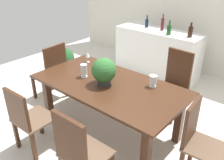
# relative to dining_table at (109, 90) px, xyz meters

# --- Properties ---
(ground_plane) EXTENTS (7.04, 7.04, 0.00)m
(ground_plane) POSITION_rel_dining_table_xyz_m (0.00, 0.22, -0.64)
(ground_plane) COLOR silver
(back_wall) EXTENTS (6.40, 0.10, 2.60)m
(back_wall) POSITION_rel_dining_table_xyz_m (0.00, 2.82, 0.66)
(back_wall) COLOR silver
(back_wall) RESTS_ON ground
(dining_table) EXTENTS (2.07, 1.09, 0.75)m
(dining_table) POSITION_rel_dining_table_xyz_m (0.00, 0.00, 0.00)
(dining_table) COLOR #422616
(dining_table) RESTS_ON ground
(chair_head_end) EXTENTS (0.51, 0.50, 1.02)m
(chair_head_end) POSITION_rel_dining_table_xyz_m (-1.27, 0.01, -0.09)
(chair_head_end) COLOR #422616
(chair_head_end) RESTS_ON ground
(chair_foot_end) EXTENTS (0.47, 0.44, 0.93)m
(chair_foot_end) POSITION_rel_dining_table_xyz_m (1.29, -0.01, -0.13)
(chair_foot_end) COLOR #422616
(chair_foot_end) RESTS_ON ground
(chair_near_right) EXTENTS (0.47, 0.44, 0.99)m
(chair_near_right) POSITION_rel_dining_table_xyz_m (0.47, -0.99, -0.09)
(chair_near_right) COLOR #422616
(chair_near_right) RESTS_ON ground
(chair_near_left) EXTENTS (0.46, 0.46, 0.91)m
(chair_near_left) POSITION_rel_dining_table_xyz_m (-0.46, -0.99, -0.13)
(chair_near_left) COLOR #422616
(chair_near_left) RESTS_ON ground
(chair_far_right) EXTENTS (0.49, 0.48, 1.03)m
(chair_far_right) POSITION_rel_dining_table_xyz_m (0.48, 1.00, -0.08)
(chair_far_right) COLOR #422616
(chair_far_right) RESTS_ON ground
(flower_centerpiece) EXTENTS (0.33, 0.33, 0.37)m
(flower_centerpiece) POSITION_rel_dining_table_xyz_m (-0.03, -0.06, 0.30)
(flower_centerpiece) COLOR #333338
(flower_centerpiece) RESTS_ON dining_table
(crystal_vase_left) EXTENTS (0.10, 0.10, 0.16)m
(crystal_vase_left) POSITION_rel_dining_table_xyz_m (0.50, 0.30, 0.20)
(crystal_vase_left) COLOR silver
(crystal_vase_left) RESTS_ON dining_table
(crystal_vase_center_near) EXTENTS (0.10, 0.10, 0.19)m
(crystal_vase_center_near) POSITION_rel_dining_table_xyz_m (-0.40, -0.07, 0.22)
(crystal_vase_center_near) COLOR silver
(crystal_vase_center_near) RESTS_ON dining_table
(wine_glass) EXTENTS (0.07, 0.07, 0.17)m
(wine_glass) POSITION_rel_dining_table_xyz_m (-0.75, 0.34, 0.23)
(wine_glass) COLOR silver
(wine_glass) RESTS_ON dining_table
(kitchen_counter) EXTENTS (1.73, 0.58, 0.98)m
(kitchen_counter) POSITION_rel_dining_table_xyz_m (-0.45, 2.02, -0.15)
(kitchen_counter) COLOR white
(kitchen_counter) RESTS_ON ground
(wine_bottle_dark) EXTENTS (0.07, 0.07, 0.24)m
(wine_bottle_dark) POSITION_rel_dining_table_xyz_m (-0.76, 2.06, 0.43)
(wine_bottle_dark) COLOR #0F1E38
(wine_bottle_dark) RESTS_ON kitchen_counter
(wine_bottle_green) EXTENTS (0.06, 0.06, 0.32)m
(wine_bottle_green) POSITION_rel_dining_table_xyz_m (-0.40, 2.05, 0.47)
(wine_bottle_green) COLOR #511E28
(wine_bottle_green) RESTS_ON kitchen_counter
(wine_bottle_clear) EXTENTS (0.08, 0.08, 0.26)m
(wine_bottle_clear) POSITION_rel_dining_table_xyz_m (0.21, 1.98, 0.45)
(wine_bottle_clear) COLOR black
(wine_bottle_clear) RESTS_ON kitchen_counter
(wine_bottle_tall) EXTENTS (0.08, 0.08, 0.27)m
(wine_bottle_tall) POSITION_rel_dining_table_xyz_m (-0.15, 1.87, 0.44)
(wine_bottle_tall) COLOR #194C1E
(wine_bottle_tall) RESTS_ON kitchen_counter
(potted_plant_floor) EXTENTS (0.39, 0.39, 0.56)m
(potted_plant_floor) POSITION_rel_dining_table_xyz_m (-1.98, 0.85, -0.33)
(potted_plant_floor) COLOR brown
(potted_plant_floor) RESTS_ON ground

